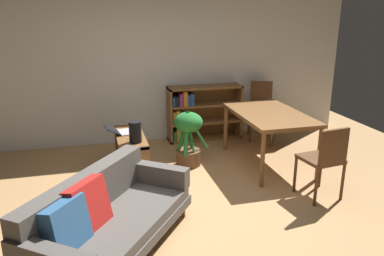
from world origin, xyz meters
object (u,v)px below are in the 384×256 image
at_px(fabric_couch, 104,217).
at_px(dining_table, 269,117).
at_px(open_laptop, 122,131).
at_px(dining_chair_near, 325,158).
at_px(potted_floor_plant, 188,135).
at_px(dining_chair_far, 261,107).
at_px(bookshelf, 199,113).
at_px(desk_speaker, 135,132).
at_px(media_console, 131,153).

distance_m(fabric_couch, dining_table, 2.84).
xyz_separation_m(open_laptop, dining_chair_near, (2.19, -1.46, -0.04)).
bearing_deg(fabric_couch, potted_floor_plant, 55.64).
height_order(dining_chair_far, bookshelf, dining_chair_far).
xyz_separation_m(open_laptop, dining_table, (2.03, -0.31, 0.14)).
relative_size(desk_speaker, dining_table, 0.18).
bearing_deg(desk_speaker, dining_chair_far, 28.73).
distance_m(dining_table, bookshelf, 1.50).
relative_size(potted_floor_plant, dining_chair_near, 0.91).
relative_size(fabric_couch, open_laptop, 4.30).
xyz_separation_m(desk_speaker, dining_table, (1.88, 0.11, 0.03)).
height_order(fabric_couch, desk_speaker, desk_speaker).
height_order(fabric_couch, potted_floor_plant, potted_floor_plant).
relative_size(media_console, bookshelf, 0.82).
bearing_deg(dining_chair_near, bookshelf, 108.14).
bearing_deg(open_laptop, fabric_couch, -99.46).
height_order(media_console, bookshelf, bookshelf).
relative_size(open_laptop, dining_chair_near, 0.49).
bearing_deg(dining_chair_far, dining_table, -109.56).
bearing_deg(potted_floor_plant, dining_chair_far, 31.08).
distance_m(fabric_couch, open_laptop, 1.91).
bearing_deg(dining_chair_near, media_console, 147.14).
distance_m(media_console, open_laptop, 0.33).
bearing_deg(desk_speaker, dining_table, 3.34).
height_order(desk_speaker, dining_chair_near, dining_chair_near).
bearing_deg(fabric_couch, desk_speaker, 72.60).
height_order(fabric_couch, bookshelf, bookshelf).
height_order(potted_floor_plant, bookshelf, bookshelf).
height_order(potted_floor_plant, dining_table, potted_floor_plant).
bearing_deg(potted_floor_plant, desk_speaker, -156.21).
bearing_deg(media_console, dining_table, -5.71).
relative_size(fabric_couch, dining_chair_near, 2.10).
height_order(desk_speaker, dining_chair_far, dining_chair_far).
bearing_deg(dining_chair_far, open_laptop, -161.07).
height_order(desk_speaker, potted_floor_plant, potted_floor_plant).
xyz_separation_m(media_console, bookshelf, (1.27, 1.13, 0.20)).
relative_size(media_console, dining_chair_near, 1.15).
bearing_deg(media_console, bookshelf, 41.81).
bearing_deg(open_laptop, bookshelf, 36.49).
distance_m(media_console, desk_speaker, 0.50).
relative_size(media_console, dining_table, 0.69).
distance_m(fabric_couch, media_console, 1.81).
bearing_deg(potted_floor_plant, dining_chair_near, -47.41).
relative_size(media_console, desk_speaker, 3.78).
xyz_separation_m(media_console, open_laptop, (-0.11, 0.12, 0.29)).
xyz_separation_m(media_console, dining_chair_far, (2.33, 0.95, 0.28)).
distance_m(dining_table, dining_chair_near, 1.18).
xyz_separation_m(potted_floor_plant, bookshelf, (0.46, 1.10, 0.02)).
distance_m(fabric_couch, bookshelf, 3.35).
bearing_deg(desk_speaker, media_console, 97.28).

